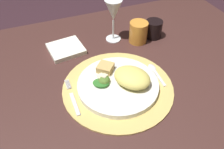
# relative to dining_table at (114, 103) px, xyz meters

# --- Properties ---
(dining_table) EXTENTS (1.42, 1.01, 0.75)m
(dining_table) POSITION_rel_dining_table_xyz_m (0.00, 0.00, 0.00)
(dining_table) COLOR #3F2521
(dining_table) RESTS_ON ground
(placemat) EXTENTS (0.38, 0.38, 0.01)m
(placemat) POSITION_rel_dining_table_xyz_m (-0.00, -0.03, 0.12)
(placemat) COLOR tan
(placemat) RESTS_ON dining_table
(dinner_plate) EXTENTS (0.27, 0.27, 0.02)m
(dinner_plate) POSITION_rel_dining_table_xyz_m (-0.00, -0.03, 0.13)
(dinner_plate) COLOR silver
(dinner_plate) RESTS_ON placemat
(pasta_serving) EXTENTS (0.15, 0.16, 0.05)m
(pasta_serving) POSITION_rel_dining_table_xyz_m (0.04, -0.05, 0.17)
(pasta_serving) COLOR #DDCE64
(pasta_serving) RESTS_ON dinner_plate
(salad_greens) EXTENTS (0.08, 0.07, 0.03)m
(salad_greens) POSITION_rel_dining_table_xyz_m (-0.05, -0.02, 0.15)
(salad_greens) COLOR #417932
(salad_greens) RESTS_ON dinner_plate
(bread_piece) EXTENTS (0.07, 0.07, 0.02)m
(bread_piece) POSITION_rel_dining_table_xyz_m (-0.02, 0.04, 0.15)
(bread_piece) COLOR tan
(bread_piece) RESTS_ON dinner_plate
(fork) EXTENTS (0.01, 0.16, 0.00)m
(fork) POSITION_rel_dining_table_xyz_m (-0.16, -0.03, 0.13)
(fork) COLOR silver
(fork) RESTS_ON placemat
(spoon) EXTENTS (0.02, 0.12, 0.01)m
(spoon) POSITION_rel_dining_table_xyz_m (0.15, -0.01, 0.13)
(spoon) COLOR silver
(spoon) RESTS_ON placemat
(napkin) EXTENTS (0.15, 0.14, 0.02)m
(napkin) POSITION_rel_dining_table_xyz_m (-0.12, 0.24, 0.13)
(napkin) COLOR white
(napkin) RESTS_ON dining_table
(wine_glass) EXTENTS (0.07, 0.07, 0.18)m
(wine_glass) POSITION_rel_dining_table_xyz_m (0.09, 0.24, 0.25)
(wine_glass) COLOR silver
(wine_glass) RESTS_ON dining_table
(amber_tumbler) EXTENTS (0.08, 0.08, 0.09)m
(amber_tumbler) POSITION_rel_dining_table_xyz_m (0.19, 0.19, 0.16)
(amber_tumbler) COLOR orange
(amber_tumbler) RESTS_ON dining_table
(dark_tumbler) EXTENTS (0.07, 0.07, 0.08)m
(dark_tumbler) POSITION_rel_dining_table_xyz_m (0.26, 0.20, 0.16)
(dark_tumbler) COLOR black
(dark_tumbler) RESTS_ON dining_table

